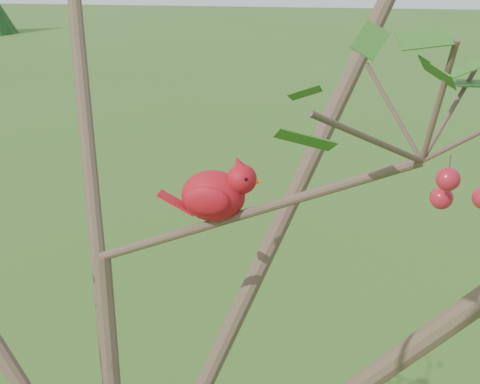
# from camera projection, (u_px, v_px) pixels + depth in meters

# --- Properties ---
(crabapple_tree) EXTENTS (2.35, 2.05, 2.95)m
(crabapple_tree) POSITION_uv_depth(u_px,v_px,m) (108.00, 199.00, 1.16)
(crabapple_tree) COLOR #473426
(crabapple_tree) RESTS_ON ground
(cardinal) EXTENTS (0.20, 0.10, 0.14)m
(cardinal) POSITION_uv_depth(u_px,v_px,m) (217.00, 193.00, 1.23)
(cardinal) COLOR red
(cardinal) RESTS_ON ground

